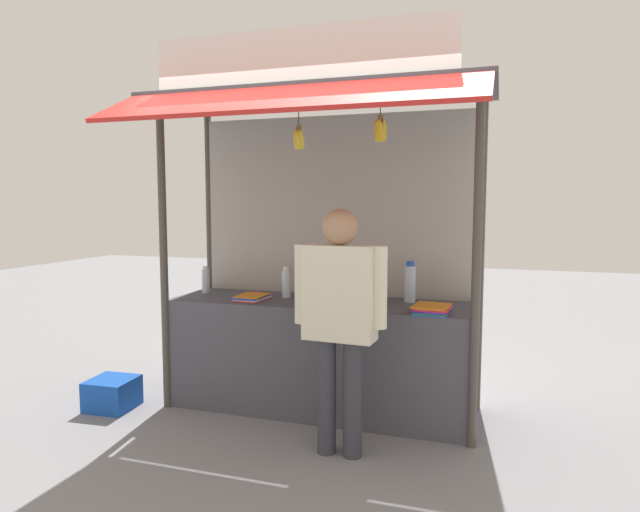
% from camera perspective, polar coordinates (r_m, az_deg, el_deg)
% --- Properties ---
extents(ground_plane, '(20.00, 20.00, 0.00)m').
position_cam_1_polar(ground_plane, '(4.48, 0.00, -15.52)').
color(ground_plane, gray).
extents(stall_counter, '(2.33, 0.66, 0.86)m').
position_cam_1_polar(stall_counter, '(4.35, 0.00, -10.26)').
color(stall_counter, '#4C4C56').
rests_on(stall_counter, ground).
extents(stall_structure, '(2.53, 1.45, 2.75)m').
position_cam_1_polar(stall_structure, '(4.25, 0.32, 6.10)').
color(stall_structure, '#4C4742').
rests_on(stall_structure, ground).
extents(water_bottle_back_left, '(0.09, 0.09, 0.31)m').
position_cam_1_polar(water_bottle_back_left, '(4.25, 9.30, -2.77)').
color(water_bottle_back_left, silver).
rests_on(water_bottle_back_left, stall_counter).
extents(water_bottle_mid_left, '(0.07, 0.07, 0.25)m').
position_cam_1_polar(water_bottle_mid_left, '(4.41, -3.53, -2.78)').
color(water_bottle_mid_left, silver).
rests_on(water_bottle_mid_left, stall_counter).
extents(water_bottle_far_right, '(0.06, 0.06, 0.23)m').
position_cam_1_polar(water_bottle_far_right, '(4.72, -11.76, -2.49)').
color(water_bottle_far_right, silver).
rests_on(water_bottle_far_right, stall_counter).
extents(magazine_stack_front_right, '(0.24, 0.30, 0.04)m').
position_cam_1_polar(magazine_stack_front_right, '(4.34, -7.12, -4.27)').
color(magazine_stack_front_right, red).
rests_on(magazine_stack_front_right, stall_counter).
extents(magazine_stack_back_right, '(0.26, 0.30, 0.06)m').
position_cam_1_polar(magazine_stack_back_right, '(3.87, 11.48, -5.40)').
color(magazine_stack_back_right, blue).
rests_on(magazine_stack_back_right, stall_counter).
extents(banana_bunch_rightmost, '(0.10, 0.10, 0.28)m').
position_cam_1_polar(banana_bunch_rightmost, '(3.65, 6.26, 12.80)').
color(banana_bunch_rightmost, '#332D23').
extents(banana_bunch_inner_left, '(0.09, 0.08, 0.31)m').
position_cam_1_polar(banana_bunch_inner_left, '(3.80, -2.22, 12.01)').
color(banana_bunch_inner_left, '#332D23').
extents(vendor_person, '(0.60, 0.23, 1.58)m').
position_cam_1_polar(vendor_person, '(3.46, 2.06, -5.49)').
color(vendor_person, '#383842').
rests_on(vendor_person, ground).
extents(plastic_crate, '(0.36, 0.36, 0.24)m').
position_cam_1_polar(plastic_crate, '(4.74, -20.70, -13.17)').
color(plastic_crate, '#194CB2').
rests_on(plastic_crate, ground).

